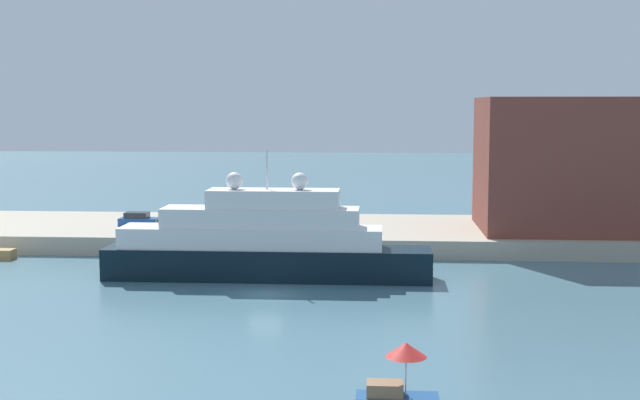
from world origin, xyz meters
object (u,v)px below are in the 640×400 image
object	(u,v)px
mooring_bollard	(361,235)
parked_car	(138,220)
harbor_building	(587,164)
small_motorboat	(398,383)
large_yacht	(263,243)
person_figure	(158,226)

from	to	relation	value
mooring_bollard	parked_car	bearing A→B (deg)	162.34
harbor_building	mooring_bollard	world-z (taller)	harbor_building
harbor_building	mooring_bollard	bearing A→B (deg)	-160.69
small_motorboat	parked_car	size ratio (longest dim) A/B	0.98
parked_car	large_yacht	bearing A→B (deg)	-49.05
small_motorboat	person_figure	xyz separation A→B (m)	(-22.57, 42.57, 1.31)
person_figure	harbor_building	bearing A→B (deg)	8.77
harbor_building	person_figure	distance (m)	43.28
person_figure	small_motorboat	bearing A→B (deg)	-62.07
person_figure	mooring_bollard	world-z (taller)	person_figure
large_yacht	parked_car	world-z (taller)	large_yacht
large_yacht	harbor_building	size ratio (longest dim) A/B	1.27
person_figure	mooring_bollard	xyz separation A→B (m)	(19.80, -1.38, -0.47)
parked_car	small_motorboat	bearing A→B (deg)	-61.63
small_motorboat	large_yacht	bearing A→B (deg)	109.15
large_yacht	harbor_building	world-z (taller)	harbor_building
large_yacht	harbor_building	bearing A→B (deg)	31.22
large_yacht	person_figure	distance (m)	16.86
large_yacht	small_motorboat	bearing A→B (deg)	-70.85
harbor_building	large_yacht	bearing A→B (deg)	-148.78
small_motorboat	parked_car	distance (m)	55.34
large_yacht	parked_car	xyz separation A→B (m)	(-15.65, 18.04, -0.57)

